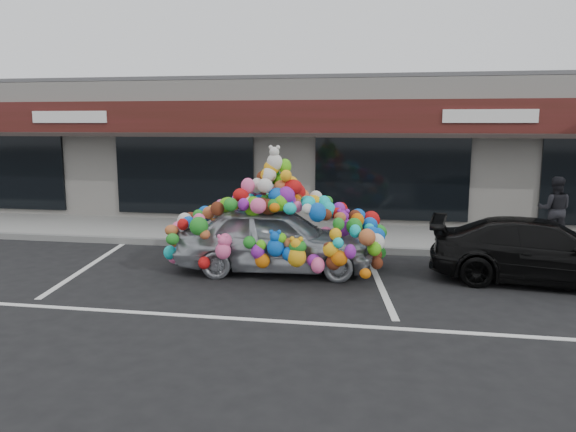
# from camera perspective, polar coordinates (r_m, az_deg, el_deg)

# --- Properties ---
(ground) EXTENTS (90.00, 90.00, 0.00)m
(ground) POSITION_cam_1_polar(r_m,az_deg,el_deg) (11.08, -5.58, -6.17)
(ground) COLOR black
(ground) RESTS_ON ground
(shop_building) EXTENTS (24.00, 7.20, 4.31)m
(shop_building) POSITION_cam_1_polar(r_m,az_deg,el_deg) (18.95, 1.27, 6.98)
(shop_building) COLOR white
(shop_building) RESTS_ON ground
(sidewalk) EXTENTS (26.00, 3.00, 0.15)m
(sidewalk) POSITION_cam_1_polar(r_m,az_deg,el_deg) (14.84, -1.41, -1.82)
(sidewalk) COLOR gray
(sidewalk) RESTS_ON ground
(kerb) EXTENTS (26.00, 0.18, 0.16)m
(kerb) POSITION_cam_1_polar(r_m,az_deg,el_deg) (13.41, -2.70, -3.05)
(kerb) COLOR slate
(kerb) RESTS_ON ground
(parking_stripe_left) EXTENTS (0.73, 4.37, 0.01)m
(parking_stripe_left) POSITION_cam_1_polar(r_m,az_deg,el_deg) (12.48, -19.67, -4.88)
(parking_stripe_left) COLOR silver
(parking_stripe_left) RESTS_ON ground
(parking_stripe_mid) EXTENTS (0.73, 4.37, 0.01)m
(parking_stripe_mid) POSITION_cam_1_polar(r_m,az_deg,el_deg) (10.88, 9.17, -6.52)
(parking_stripe_mid) COLOR silver
(parking_stripe_mid) RESTS_ON ground
(lane_line) EXTENTS (14.00, 0.12, 0.01)m
(lane_line) POSITION_cam_1_polar(r_m,az_deg,el_deg) (8.55, 3.37, -10.89)
(lane_line) COLOR silver
(lane_line) RESTS_ON ground
(toy_car) EXTENTS (2.88, 4.35, 2.46)m
(toy_car) POSITION_cam_1_polar(r_m,az_deg,el_deg) (11.27, -1.28, -1.50)
(toy_car) COLOR #B3B7BE
(toy_car) RESTS_ON ground
(black_sedan) EXTENTS (2.20, 4.29, 1.19)m
(black_sedan) POSITION_cam_1_polar(r_m,az_deg,el_deg) (11.53, 24.48, -3.32)
(black_sedan) COLOR black
(black_sedan) RESTS_ON ground
(pedestrian_b) EXTENTS (0.87, 0.73, 1.58)m
(pedestrian_b) POSITION_cam_1_polar(r_m,az_deg,el_deg) (14.75, 25.45, 0.60)
(pedestrian_b) COLOR black
(pedestrian_b) RESTS_ON sidewalk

